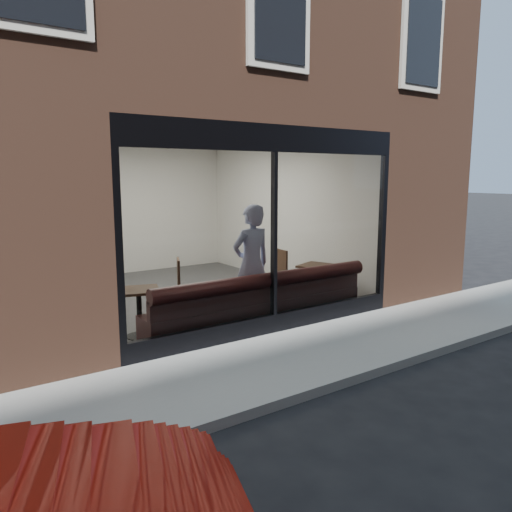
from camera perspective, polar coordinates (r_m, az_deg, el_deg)
ground at (r=6.56m, az=13.11°, el=-13.04°), size 120.00×120.00×0.00m
sidewalk_near at (r=7.21m, az=7.11°, el=-10.72°), size 40.00×2.00×0.01m
kerb_near at (r=6.51m, az=13.46°, el=-12.68°), size 40.00×0.10×0.12m
host_building_pier_right at (r=14.64m, az=-0.20°, el=5.89°), size 2.50×12.00×3.20m
host_building_backfill at (r=15.72m, az=-18.04°, el=5.67°), size 5.00×6.00×3.20m
cafe_floor at (r=10.40m, az=-7.82°, el=-4.41°), size 6.00×6.00×0.00m
cafe_ceiling at (r=10.13m, az=-8.23°, el=13.29°), size 6.00×6.00×0.00m
cafe_wall_back at (r=12.87m, az=-14.09°, el=5.15°), size 5.00×0.00×5.00m
cafe_wall_left at (r=9.29m, az=-21.86°, el=3.27°), size 0.00×6.00×6.00m
cafe_wall_right at (r=11.48m, az=3.17°, el=4.95°), size 0.00×6.00×6.00m
storefront_kick at (r=7.93m, az=2.02°, el=-7.69°), size 5.00×0.10×0.30m
storefront_header at (r=7.61m, az=2.14°, el=13.31°), size 5.00×0.10×0.40m
storefront_mullion at (r=7.64m, az=2.08°, el=2.40°), size 0.06×0.10×2.50m
storefront_glass at (r=7.62m, az=2.21°, el=2.38°), size 4.80×0.00×4.80m
banquette at (r=8.22m, az=0.34°, el=-6.52°), size 4.00×0.55×0.45m
person at (r=8.30m, az=-0.52°, el=-0.93°), size 0.74×0.50×1.99m
cafe_table_left at (r=7.74m, az=-13.28°, el=-3.84°), size 0.76×0.76×0.04m
cafe_table_right at (r=9.61m, az=7.08°, el=-1.13°), size 0.82×0.82×0.04m
cafe_chair_left at (r=9.31m, az=-9.95°, el=-4.68°), size 0.59×0.59×0.04m
cafe_chair_right at (r=10.22m, az=2.06°, el=-3.30°), size 0.41×0.41×0.04m
wall_poster at (r=8.18m, az=-19.75°, el=3.04°), size 0.02×0.53×0.71m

